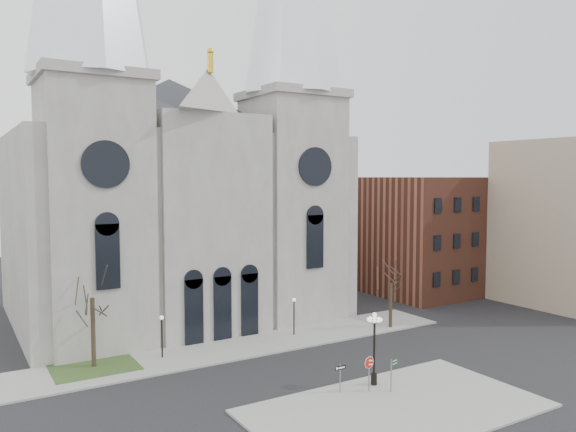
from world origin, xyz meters
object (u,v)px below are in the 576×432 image
one_way_sign (340,373)px  stop_sign (369,366)px  globe_lamp (374,339)px  street_name_sign (392,372)px

one_way_sign → stop_sign: bearing=-22.2°
stop_sign → globe_lamp: bearing=50.4°
stop_sign → globe_lamp: size_ratio=0.47×
stop_sign → one_way_sign: 1.95m
stop_sign → globe_lamp: globe_lamp is taller
street_name_sign → one_way_sign: bearing=137.1°
one_way_sign → street_name_sign: street_name_sign is taller
one_way_sign → street_name_sign: (2.98, -1.59, -0.03)m
stop_sign → globe_lamp: (1.02, 0.70, 1.42)m
globe_lamp → one_way_sign: globe_lamp is taller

